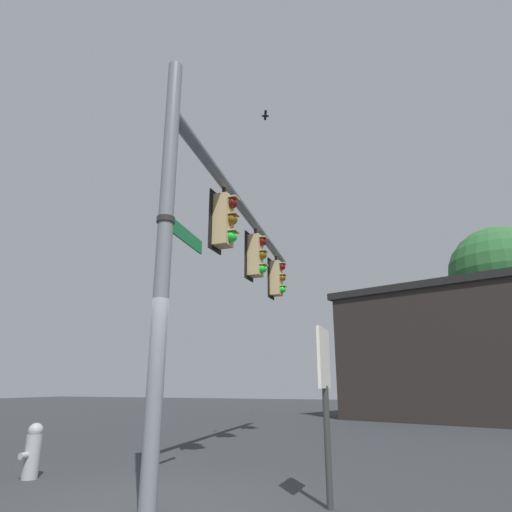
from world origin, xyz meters
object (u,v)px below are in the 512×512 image
traffic_light_mid_outer (277,278)px  bird_flying (265,116)px  fire_hydrant (33,450)px  traffic_light_mid_inner (256,255)px  historical_marker (325,386)px  street_name_sign (179,231)px  traffic_light_nearest_pole (224,220)px

traffic_light_mid_outer → bird_flying: (3.51, 0.89, 3.21)m
bird_flying → fire_hydrant: (2.90, -2.94, -7.30)m
fire_hydrant → traffic_light_mid_outer: bearing=162.3°
traffic_light_mid_inner → bird_flying: size_ratio=4.11×
historical_marker → traffic_light_mid_inner: bearing=-148.5°
fire_hydrant → historical_marker: (0.04, 4.74, 0.99)m
historical_marker → fire_hydrant: bearing=-90.5°
bird_flying → traffic_light_mid_inner: bearing=-148.7°
traffic_light_mid_outer → bird_flying: bird_flying is taller
street_name_sign → bird_flying: bearing=176.7°
traffic_light_mid_inner → traffic_light_mid_outer: bearing=-174.0°
traffic_light_nearest_pole → fire_hydrant: 5.05m
traffic_light_mid_outer → bird_flying: 4.84m
bird_flying → historical_marker: (2.94, 1.80, -6.32)m
traffic_light_nearest_pole → fire_hydrant: bearing=-60.0°
traffic_light_mid_inner → historical_marker: bearing=31.5°
traffic_light_mid_outer → historical_marker: bearing=22.7°
fire_hydrant → traffic_light_mid_inner: bearing=149.7°
traffic_light_mid_outer → fire_hydrant: bearing=-17.7°
street_name_sign → historical_marker: 3.00m
historical_marker → traffic_light_mid_outer: bearing=-157.3°
traffic_light_nearest_pole → bird_flying: bird_flying is taller
fire_hydrant → traffic_light_nearest_pole: bearing=120.0°
traffic_light_mid_inner → bird_flying: bearing=31.3°
traffic_light_mid_inner → traffic_light_nearest_pole: bearing=6.0°
bird_flying → fire_hydrant: size_ratio=0.39×
traffic_light_mid_inner → traffic_light_mid_outer: size_ratio=1.00×
street_name_sign → fire_hydrant: bearing=-99.7°
traffic_light_nearest_pole → traffic_light_mid_outer: same height
traffic_light_nearest_pole → fire_hydrant: size_ratio=1.59×
traffic_light_nearest_pole → bird_flying: bearing=165.2°
traffic_light_mid_outer → street_name_sign: size_ratio=0.91×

